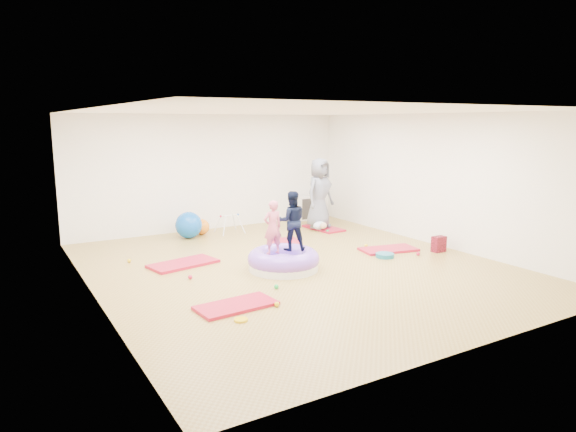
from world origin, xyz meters
TOP-DOWN VIEW (x-y plane):
  - room at (0.00, 0.00)m, footprint 7.01×8.01m
  - gym_mat_front_left at (-1.84, -1.34)m, footprint 1.19×0.66m
  - gym_mat_mid_left at (-1.75, 1.17)m, footprint 1.34×0.86m
  - gym_mat_center_back at (0.63, 1.45)m, footprint 1.05×1.43m
  - gym_mat_right at (2.27, 0.06)m, footprint 1.24×0.79m
  - gym_mat_rear_right at (2.34, 2.53)m, footprint 0.62×1.13m
  - inflatable_cushion at (-0.29, -0.04)m, footprint 1.29×1.29m
  - child_pink at (-0.52, -0.05)m, footprint 0.35×0.23m
  - child_navy at (-0.09, 0.02)m, footprint 0.64×0.58m
  - adult_caregiver at (2.24, 2.57)m, footprint 0.96×0.77m
  - infant at (2.11, 2.32)m, footprint 0.35×0.35m
  - ball_pit_balls at (0.01, 0.30)m, footprint 5.15×3.81m
  - exercise_ball_blue at (-0.88, 3.26)m, footprint 0.61×0.61m
  - exercise_ball_orange at (-0.49, 3.47)m, footprint 0.37×0.37m
  - infant_play_gym at (0.11, 3.22)m, footprint 0.59×0.56m
  - cube_shelf at (2.69, 3.79)m, footprint 0.64×0.32m
  - balance_disc at (1.84, -0.32)m, footprint 0.36×0.36m
  - backpack at (3.08, -0.54)m, footprint 0.28×0.17m
  - yellow_toy at (-2.00, -1.84)m, footprint 0.19×0.19m

SIDE VIEW (x-z plane):
  - yellow_toy at x=-2.00m, z-range 0.00..0.03m
  - gym_mat_rear_right at x=2.34m, z-range 0.00..0.05m
  - gym_mat_front_left at x=-1.84m, z-range 0.00..0.05m
  - gym_mat_right at x=2.27m, z-range 0.00..0.05m
  - gym_mat_mid_left at x=-1.75m, z-range 0.00..0.05m
  - gym_mat_center_back at x=0.63m, z-range 0.00..0.05m
  - ball_pit_balls at x=0.01m, z-range 0.00..0.08m
  - balance_disc at x=1.84m, z-range 0.00..0.08m
  - infant at x=2.11m, z-range 0.05..0.25m
  - inflatable_cushion at x=-0.29m, z-range -0.04..0.36m
  - backpack at x=3.08m, z-range 0.00..0.32m
  - exercise_ball_orange at x=-0.49m, z-range 0.00..0.37m
  - infant_play_gym at x=0.11m, z-range 0.08..0.53m
  - exercise_ball_blue at x=-0.88m, z-range 0.00..0.61m
  - cube_shelf at x=2.69m, z-range 0.00..0.64m
  - child_pink at x=-0.52m, z-range 0.37..1.33m
  - adult_caregiver at x=2.24m, z-range 0.05..1.75m
  - child_navy at x=-0.09m, z-range 0.37..1.45m
  - room at x=0.00m, z-range 0.00..2.80m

